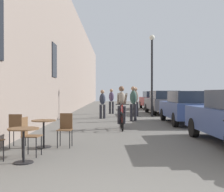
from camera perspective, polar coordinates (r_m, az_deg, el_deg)
building_facade_left at (r=17.76m, az=-10.27°, el=9.04°), size 0.54×68.00×8.06m
cafe_table_near at (r=6.25m, az=-17.04°, el=-7.91°), size 0.64×0.64×0.72m
cafe_chair_near_toward_street at (r=6.88m, az=-16.07°, el=-7.15°), size 0.42×0.42×0.89m
cafe_table_mid at (r=7.88m, az=-13.30°, el=-6.12°), size 0.64×0.64×0.72m
cafe_chair_mid_toward_street at (r=7.99m, az=-18.27°, el=-6.06°), size 0.38×0.38×0.89m
cafe_chair_mid_toward_wall at (r=7.84m, az=-9.12°, el=-6.17°), size 0.40×0.40×0.89m
cyclist_on_bicycle at (r=11.43m, az=2.03°, el=-2.52°), size 0.52×1.76×1.74m
pedestrian_near at (r=14.56m, az=4.34°, el=-1.10°), size 0.34×0.24×1.76m
pedestrian_mid at (r=15.98m, az=-1.80°, el=-1.26°), size 0.37×0.29×1.61m
pedestrian_far at (r=17.60m, az=4.82°, el=-0.77°), size 0.38×0.29×1.77m
pedestrian_furthest at (r=19.59m, az=-0.02°, el=-0.73°), size 0.35×0.25×1.71m
street_lamp at (r=17.45m, az=8.03°, el=6.14°), size 0.32×0.32×4.90m
parked_car_second at (r=13.78m, az=14.64°, el=-2.09°), size 1.82×4.27×1.52m
parked_car_third at (r=19.74m, az=10.12°, el=-1.16°), size 1.98×4.46×1.56m
parked_car_fourth at (r=25.26m, az=8.16°, el=-0.77°), size 1.94×4.41×1.55m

